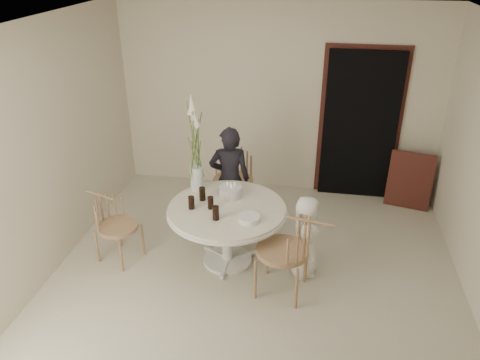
% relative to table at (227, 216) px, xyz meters
% --- Properties ---
extents(ground, '(4.50, 4.50, 0.00)m').
position_rel_table_xyz_m(ground, '(0.35, -0.25, -0.62)').
color(ground, beige).
rests_on(ground, ground).
extents(room_shell, '(4.50, 4.50, 4.50)m').
position_rel_table_xyz_m(room_shell, '(0.35, -0.25, 1.00)').
color(room_shell, white).
rests_on(room_shell, ground).
extents(doorway, '(1.00, 0.10, 2.10)m').
position_rel_table_xyz_m(doorway, '(1.50, 1.94, 0.43)').
color(doorway, black).
rests_on(doorway, ground).
extents(door_trim, '(1.12, 0.03, 2.22)m').
position_rel_table_xyz_m(door_trim, '(1.50, 1.98, 0.49)').
color(door_trim, '#56231D').
rests_on(door_trim, ground).
extents(table, '(1.33, 1.33, 0.73)m').
position_rel_table_xyz_m(table, '(0.00, 0.00, 0.00)').
color(table, silver).
rests_on(table, ground).
extents(picture_frame, '(0.62, 0.30, 0.79)m').
position_rel_table_xyz_m(picture_frame, '(2.24, 1.70, -0.22)').
color(picture_frame, '#56231D').
rests_on(picture_frame, ground).
extents(chair_far, '(0.55, 0.59, 0.93)m').
position_rel_table_xyz_m(chair_far, '(-0.14, 1.20, -0.01)').
color(chair_far, '#A37A58').
rests_on(chair_far, ground).
extents(chair_right, '(0.61, 0.58, 0.94)m').
position_rel_table_xyz_m(chair_right, '(0.78, -0.43, -0.01)').
color(chair_right, '#A37A58').
rests_on(chair_right, ground).
extents(chair_left, '(0.57, 0.55, 0.80)m').
position_rel_table_xyz_m(chair_left, '(-1.35, -0.11, -0.10)').
color(chair_left, '#A37A58').
rests_on(chair_left, ground).
extents(girl, '(0.55, 0.41, 1.39)m').
position_rel_table_xyz_m(girl, '(-0.11, 0.73, 0.08)').
color(girl, black).
rests_on(girl, ground).
extents(boy, '(0.38, 0.52, 0.96)m').
position_rel_table_xyz_m(boy, '(0.87, -0.06, -0.14)').
color(boy, white).
rests_on(boy, ground).
extents(birthday_cake, '(0.26, 0.26, 0.17)m').
position_rel_table_xyz_m(birthday_cake, '(-0.01, 0.25, 0.18)').
color(birthday_cake, silver).
rests_on(birthday_cake, table).
extents(cola_tumbler_a, '(0.07, 0.07, 0.14)m').
position_rel_table_xyz_m(cola_tumbler_a, '(-0.17, -0.06, 0.18)').
color(cola_tumbler_a, black).
rests_on(cola_tumbler_a, table).
extents(cola_tumbler_b, '(0.10, 0.10, 0.15)m').
position_rel_table_xyz_m(cola_tumbler_b, '(-0.07, -0.27, 0.19)').
color(cola_tumbler_b, black).
rests_on(cola_tumbler_b, table).
extents(cola_tumbler_c, '(0.09, 0.09, 0.15)m').
position_rel_table_xyz_m(cola_tumbler_c, '(-0.38, -0.09, 0.19)').
color(cola_tumbler_c, black).
rests_on(cola_tumbler_c, table).
extents(cola_tumbler_d, '(0.09, 0.09, 0.15)m').
position_rel_table_xyz_m(cola_tumbler_d, '(-0.30, 0.11, 0.19)').
color(cola_tumbler_d, black).
rests_on(cola_tumbler_d, table).
extents(plate_stack, '(0.28, 0.28, 0.06)m').
position_rel_table_xyz_m(plate_stack, '(0.28, -0.24, 0.14)').
color(plate_stack, white).
rests_on(plate_stack, table).
extents(flower_vase, '(0.16, 0.16, 1.17)m').
position_rel_table_xyz_m(flower_vase, '(-0.42, 0.35, 0.60)').
color(flower_vase, silver).
rests_on(flower_vase, table).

